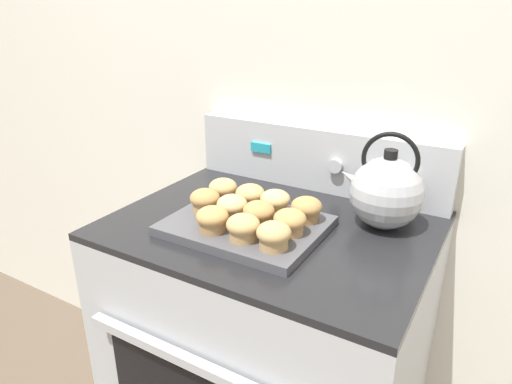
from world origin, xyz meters
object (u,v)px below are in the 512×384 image
object	(u,v)px
stove_range	(270,367)
muffin_r2_c3	(306,209)
muffin_r2_c1	(250,195)
muffin_r0_c2	(243,227)
muffin_r0_c1	(212,219)
muffin_r0_c3	(274,235)
muffin_r1_c1	(232,207)
muffin_r1_c0	(205,200)
muffin_r2_c0	(223,189)
muffin_r1_c2	(260,214)
tea_kettle	(386,191)
muffin_pan	(246,226)
muffin_r1_c3	(290,222)
muffin_r2_c2	(277,202)

from	to	relation	value
stove_range	muffin_r2_c3	xyz separation A→B (m)	(0.09, 0.01, 0.52)
muffin_r2_c3	muffin_r2_c1	bearing A→B (deg)	178.69
stove_range	muffin_r0_c2	size ratio (longest dim) A/B	12.33
stove_range	muffin_r0_c1	size ratio (longest dim) A/B	12.33
muffin_r0_c3	muffin_r1_c1	xyz separation A→B (m)	(-0.16, 0.08, 0.00)
muffin_r1_c0	muffin_r2_c0	xyz separation A→B (m)	(-0.00, 0.08, 0.00)
muffin_r0_c3	muffin_r2_c1	distance (m)	0.23
muffin_r1_c2	tea_kettle	xyz separation A→B (m)	(0.24, 0.19, 0.04)
stove_range	muffin_r0_c3	world-z (taller)	muffin_r0_c3
muffin_r0_c3	muffin_r1_c2	world-z (taller)	same
muffin_r0_c1	muffin_r1_c0	xyz separation A→B (m)	(-0.08, 0.08, 0.00)
muffin_r2_c0	muffin_r2_c1	size ratio (longest dim) A/B	1.00
stove_range	tea_kettle	bearing A→B (deg)	26.58
muffin_r2_c3	muffin_r2_c0	bearing A→B (deg)	179.22
muffin_r0_c3	muffin_pan	bearing A→B (deg)	146.30
muffin_r1_c0	muffin_r1_c3	size ratio (longest dim) A/B	1.00
muffin_r0_c2	stove_range	bearing A→B (deg)	92.67
stove_range	muffin_r1_c3	size ratio (longest dim) A/B	12.33
muffin_r0_c1	muffin_r1_c3	xyz separation A→B (m)	(0.16, 0.08, 0.00)
muffin_r1_c3	muffin_r2_c1	xyz separation A→B (m)	(-0.16, 0.09, 0.00)
stove_range	muffin_r0_c3	bearing A→B (deg)	-60.21
muffin_r0_c2	muffin_r1_c1	distance (m)	0.11
muffin_r2_c2	muffin_r0_c1	bearing A→B (deg)	-116.52
muffin_r0_c1	muffin_r1_c1	xyz separation A→B (m)	(0.00, 0.08, 0.00)
muffin_r0_c3	stove_range	bearing A→B (deg)	119.79
stove_range	tea_kettle	world-z (taller)	tea_kettle
muffin_r0_c1	muffin_r0_c2	size ratio (longest dim) A/B	1.00
muffin_pan	muffin_r1_c0	xyz separation A→B (m)	(-0.12, -0.00, 0.04)
muffin_r0_c2	muffin_r1_c3	size ratio (longest dim) A/B	1.00
muffin_r0_c3	muffin_r2_c3	size ratio (longest dim) A/B	1.00
muffin_r1_c1	muffin_r1_c2	world-z (taller)	same
muffin_r0_c2	muffin_r0_c3	bearing A→B (deg)	0.26
muffin_r0_c2	muffin_r2_c3	world-z (taller)	same
stove_range	muffin_r0_c2	distance (m)	0.54
muffin_r0_c2	muffin_r1_c2	size ratio (longest dim) A/B	1.00
muffin_r2_c3	muffin_r1_c2	bearing A→B (deg)	-135.78
muffin_r2_c0	muffin_r2_c3	distance (m)	0.24
muffin_r1_c1	tea_kettle	world-z (taller)	tea_kettle
stove_range	muffin_r2_c0	bearing A→B (deg)	173.72
muffin_r1_c1	muffin_r2_c2	world-z (taller)	same
muffin_r0_c3	muffin_r1_c1	distance (m)	0.18
muffin_r1_c2	muffin_r1_c3	bearing A→B (deg)	-2.51
muffin_r0_c1	muffin_r0_c2	bearing A→B (deg)	0.08
stove_range	muffin_r1_c2	world-z (taller)	muffin_r1_c2
stove_range	muffin_r2_c1	distance (m)	0.52
stove_range	muffin_r2_c0	size ratio (longest dim) A/B	12.33
muffin_r1_c3	muffin_r2_c0	world-z (taller)	same
muffin_r1_c3	muffin_r2_c3	bearing A→B (deg)	87.94
muffin_r1_c0	muffin_r1_c2	world-z (taller)	same
muffin_r0_c3	muffin_r2_c1	bearing A→B (deg)	133.92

